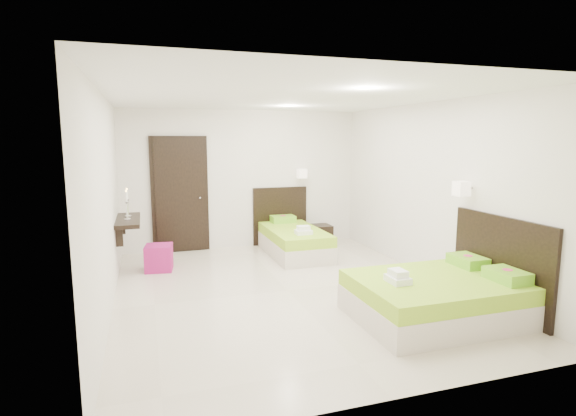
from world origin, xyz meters
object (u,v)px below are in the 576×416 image
object	(u,v)px
bed_double	(441,295)
nightstand	(319,235)
ottoman	(159,258)
bed_single	(293,239)

from	to	relation	value
bed_double	nightstand	size ratio (longest dim) A/B	4.10
bed_double	ottoman	size ratio (longest dim) A/B	4.51
bed_single	bed_double	xyz separation A→B (m)	(0.69, -3.36, 0.00)
bed_single	nightstand	size ratio (longest dim) A/B	4.02
nightstand	bed_single	bearing A→B (deg)	-146.34
bed_single	ottoman	distance (m)	2.39
bed_single	nightstand	xyz separation A→B (m)	(0.69, 0.44, -0.07)
nightstand	ottoman	xyz separation A→B (m)	(-3.05, -0.82, 0.00)
bed_single	bed_double	world-z (taller)	bed_double
bed_single	nightstand	distance (m)	0.82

